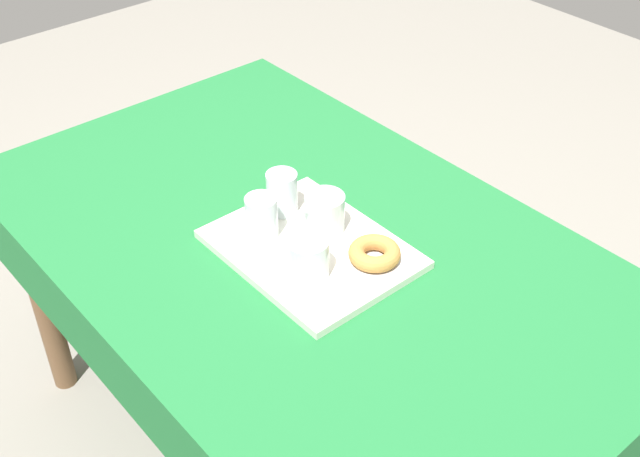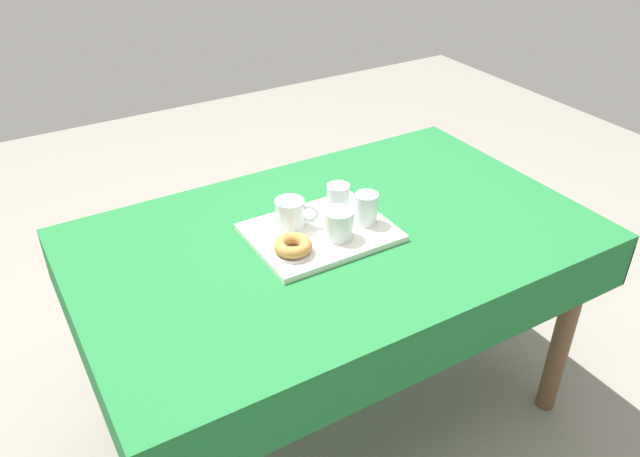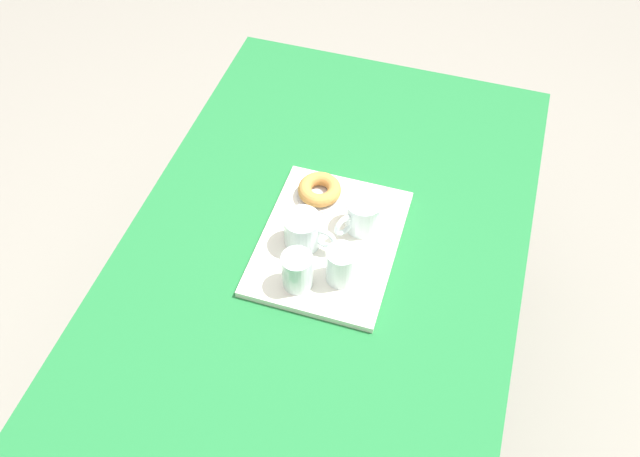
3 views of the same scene
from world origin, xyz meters
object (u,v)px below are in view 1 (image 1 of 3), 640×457
object	(u,v)px
tea_mug_right	(308,258)
donut_plate_left	(374,261)
serving_tray	(311,249)
water_glass_near	(282,194)
tea_mug_left	(324,214)
sugar_donut_left	(375,253)
dining_table	(303,271)
water_glass_far	(262,218)

from	to	relation	value
tea_mug_right	donut_plate_left	bearing A→B (deg)	63.88
serving_tray	water_glass_near	bearing A→B (deg)	166.67
serving_tray	water_glass_near	world-z (taller)	water_glass_near
tea_mug_left	sugar_donut_left	xyz separation A→B (m)	(0.15, 0.01, -0.02)
dining_table	tea_mug_right	distance (m)	0.20
sugar_donut_left	tea_mug_left	bearing A→B (deg)	-177.37
tea_mug_left	water_glass_far	bearing A→B (deg)	-122.22
serving_tray	water_glass_far	bearing A→B (deg)	-149.70
dining_table	water_glass_far	bearing A→B (deg)	-126.29
sugar_donut_left	tea_mug_right	bearing A→B (deg)	-116.12
serving_tray	water_glass_far	xyz separation A→B (m)	(-0.09, -0.05, 0.05)
tea_mug_left	donut_plate_left	world-z (taller)	tea_mug_left
dining_table	water_glass_near	distance (m)	0.18
tea_mug_left	water_glass_far	xyz separation A→B (m)	(-0.07, -0.11, 0.00)
water_glass_near	water_glass_far	world-z (taller)	same
tea_mug_right	water_glass_far	size ratio (longest dim) A/B	1.23
water_glass_near	serving_tray	bearing A→B (deg)	-13.33
water_glass_far	sugar_donut_left	size ratio (longest dim) A/B	0.89
tea_mug_right	water_glass_near	xyz separation A→B (m)	(-0.20, 0.09, 0.00)
water_glass_far	sugar_donut_left	bearing A→B (deg)	28.27
donut_plate_left	sugar_donut_left	world-z (taller)	sugar_donut_left
dining_table	water_glass_far	size ratio (longest dim) A/B	15.89
serving_tray	sugar_donut_left	world-z (taller)	sugar_donut_left
serving_tray	water_glass_near	size ratio (longest dim) A/B	4.27
dining_table	tea_mug_right	bearing A→B (deg)	-34.74
water_glass_near	donut_plate_left	world-z (taller)	water_glass_near
water_glass_far	sugar_donut_left	distance (m)	0.25
serving_tray	tea_mug_right	size ratio (longest dim) A/B	3.46
sugar_donut_left	serving_tray	bearing A→B (deg)	-153.33
serving_tray	water_glass_near	distance (m)	0.15
tea_mug_left	donut_plate_left	bearing A→B (deg)	2.63
dining_table	sugar_donut_left	bearing A→B (deg)	16.38
water_glass_far	donut_plate_left	size ratio (longest dim) A/B	0.84
serving_tray	tea_mug_left	bearing A→B (deg)	114.15
water_glass_far	donut_plate_left	distance (m)	0.25
tea_mug_right	water_glass_near	distance (m)	0.22
tea_mug_right	sugar_donut_left	size ratio (longest dim) A/B	1.10
water_glass_near	water_glass_far	xyz separation A→B (m)	(0.04, -0.09, 0.00)
tea_mug_right	sugar_donut_left	distance (m)	0.14
serving_tray	water_glass_far	size ratio (longest dim) A/B	4.27
dining_table	serving_tray	size ratio (longest dim) A/B	3.72
dining_table	serving_tray	distance (m)	0.11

